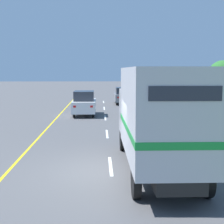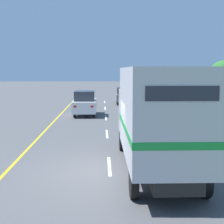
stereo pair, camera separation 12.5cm
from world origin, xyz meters
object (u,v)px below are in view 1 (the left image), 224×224
Objects in this scene: lead_car_white at (84,103)px; highway_sign at (202,100)px; lead_car_grey_ahead at (123,96)px; roadside_tree_mid at (223,76)px; horse_trailer_truck at (159,116)px.

lead_car_white is 1.44× the size of highway_sign.
lead_car_grey_ahead is 0.89× the size of roadside_tree_mid.
roadside_tree_mid reaches higher than lead_car_grey_ahead.
lead_car_white is 13.91m from roadside_tree_mid.
lead_car_white is at bearing -159.52° from roadside_tree_mid.
lead_car_white reaches higher than lead_car_grey_ahead.
highway_sign reaches higher than lead_car_white.
horse_trailer_truck reaches higher than lead_car_grey_ahead.
horse_trailer_truck is 22.65m from roadside_tree_mid.
roadside_tree_mid is (9.16, -4.41, 2.16)m from lead_car_grey_ahead.
lead_car_grey_ahead is at bearing 102.67° from highway_sign.
lead_car_grey_ahead is at bearing 68.00° from lead_car_white.
horse_trailer_truck is at bearing -115.10° from roadside_tree_mid.
roadside_tree_mid reaches higher than horse_trailer_truck.
highway_sign is (4.11, 8.58, -0.20)m from horse_trailer_truck.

